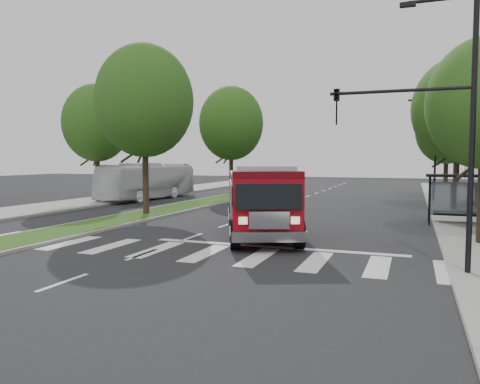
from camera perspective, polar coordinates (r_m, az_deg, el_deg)
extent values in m
plane|color=black|center=(20.53, -5.88, -5.50)|extent=(140.00, 140.00, 0.00)
cube|color=gray|center=(36.80, -19.39, -1.37)|extent=(5.00, 80.00, 0.15)
cube|color=gray|center=(39.27, -2.14, -0.82)|extent=(3.00, 50.00, 0.14)
cube|color=#1F4614|center=(39.27, -2.14, -0.71)|extent=(2.60, 49.50, 0.02)
cylinder|color=black|center=(25.67, 22.13, -1.06)|extent=(0.08, 0.08, 2.50)
cylinder|color=black|center=(26.86, 22.05, -0.84)|extent=(0.08, 0.08, 2.50)
cube|color=black|center=(26.27, 25.22, 1.81)|extent=(3.20, 1.60, 0.12)
cube|color=#8C99A5|center=(27.04, 25.02, -0.79)|extent=(2.80, 0.04, 1.80)
cube|color=black|center=(26.41, 25.09, -2.53)|extent=(2.40, 0.40, 0.08)
cylinder|color=black|center=(32.28, 24.83, 1.54)|extent=(0.36, 0.36, 4.40)
ellipsoid|color=#14380F|center=(32.41, 25.06, 9.16)|extent=(5.60, 5.60, 6.44)
cylinder|color=black|center=(42.26, 23.77, 1.78)|extent=(0.36, 0.36, 3.96)
ellipsoid|color=#14380F|center=(42.31, 23.92, 7.02)|extent=(5.00, 5.00, 5.75)
cylinder|color=black|center=(28.44, -11.43, 1.77)|extent=(0.36, 0.36, 4.62)
ellipsoid|color=#14380F|center=(28.62, -11.56, 10.84)|extent=(5.80, 5.80, 6.67)
cylinder|color=black|center=(41.01, -1.08, 2.37)|extent=(0.36, 0.36, 4.40)
ellipsoid|color=#14380F|center=(41.11, -1.09, 8.37)|extent=(5.60, 5.60, 6.44)
cylinder|color=black|center=(37.93, -16.95, 1.89)|extent=(0.36, 0.36, 4.18)
ellipsoid|color=#14380F|center=(38.01, -17.08, 8.06)|extent=(5.20, 5.20, 5.98)
cylinder|color=black|center=(14.76, 26.46, 5.96)|extent=(0.16, 0.16, 8.00)
cube|color=black|center=(15.33, 19.78, 20.70)|extent=(0.45, 0.20, 0.12)
cylinder|color=black|center=(14.81, 18.76, 11.60)|extent=(4.00, 0.10, 0.10)
imported|color=black|center=(14.92, 11.69, 10.13)|extent=(0.18, 0.22, 1.10)
cylinder|color=black|center=(38.20, 22.71, 4.63)|extent=(0.16, 0.16, 8.00)
cylinder|color=black|center=(38.43, 21.51, 10.49)|extent=(1.80, 0.10, 0.10)
cube|color=black|center=(38.42, 20.14, 10.45)|extent=(0.45, 0.20, 0.12)
cube|color=#55040A|center=(21.21, 2.46, -3.75)|extent=(5.72, 9.10, 0.26)
cube|color=maroon|center=(21.92, 2.30, -0.62)|extent=(4.94, 7.17, 2.09)
cube|color=maroon|center=(17.88, 3.24, -1.68)|extent=(3.13, 2.72, 2.19)
cube|color=#B2B2B7|center=(21.85, 2.31, 2.25)|extent=(4.94, 7.17, 0.13)
cylinder|color=#B2B2B7|center=(21.80, -0.15, 2.79)|extent=(2.46, 5.84, 0.10)
cylinder|color=#B2B2B7|center=(21.94, 4.76, 2.79)|extent=(2.46, 5.84, 0.10)
cube|color=silver|center=(16.82, 3.59, -5.45)|extent=(2.65, 1.36, 0.37)
cube|color=#8C99A5|center=(17.79, 3.26, 2.84)|extent=(2.26, 1.20, 0.19)
cylinder|color=black|center=(17.63, -0.58, -5.17)|extent=(0.77, 1.20, 1.15)
cylinder|color=black|center=(17.85, 7.18, -5.09)|extent=(0.77, 1.20, 1.15)
cylinder|color=black|center=(21.97, -0.83, -3.34)|extent=(0.77, 1.20, 1.15)
cylinder|color=black|center=(22.14, 5.40, -3.30)|extent=(0.77, 1.20, 1.15)
cylinder|color=black|center=(24.46, -0.93, -2.59)|extent=(0.77, 1.20, 1.15)
cylinder|color=black|center=(24.61, 4.67, -2.56)|extent=(0.77, 1.20, 1.15)
imported|color=silver|center=(40.24, -11.10, 1.31)|extent=(3.25, 11.16, 3.07)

